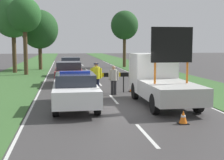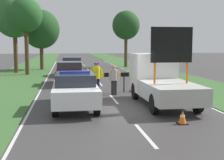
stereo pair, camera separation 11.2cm
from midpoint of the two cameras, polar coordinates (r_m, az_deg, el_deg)
ground_plane at (r=13.81m, az=2.00°, el=-5.19°), size 160.00×160.00×0.00m
lane_markings at (r=23.65m, az=-2.41°, el=-0.23°), size 8.02×57.35×0.01m
grass_verge_left at (r=33.65m, az=-15.19°, el=1.60°), size 4.75×120.00×0.03m
grass_verge_right at (r=34.58m, az=6.51°, el=1.92°), size 4.75×120.00×0.03m
police_car at (r=13.83m, az=-6.58°, el=-1.76°), size 1.89×4.94×1.65m
work_truck at (r=15.08m, az=8.93°, el=0.12°), size 2.09×5.58×3.53m
road_barrier at (r=18.04m, az=-1.30°, el=0.69°), size 2.95×0.08×1.16m
police_officer at (r=17.47m, az=-2.67°, el=0.81°), size 0.64×0.41×1.78m
pedestrian_civilian at (r=17.31m, az=0.55°, el=0.41°), size 0.58×0.37×1.62m
traffic_cone_near_police at (r=18.54m, az=4.02°, el=-1.29°), size 0.41×0.41×0.56m
traffic_cone_centre_front at (r=11.39m, az=13.04°, el=-6.67°), size 0.35×0.35×0.49m
traffic_cone_near_truck at (r=17.84m, az=-9.17°, el=-1.58°), size 0.45×0.45×0.62m
queued_car_wagon_maroon at (r=21.99m, az=-7.65°, el=1.37°), size 1.87×4.12×1.59m
queued_car_sedan_silver at (r=28.13m, az=-7.28°, el=2.52°), size 1.80×4.04×1.65m
roadside_tree_near_left at (r=31.96m, az=-17.32°, el=11.04°), size 3.95×3.95×7.55m
roadside_tree_near_right at (r=29.56m, az=-15.40°, el=11.30°), size 2.96×2.96×6.98m
roadside_tree_mid_left at (r=35.08m, az=-12.76°, el=9.00°), size 4.00×4.00×6.50m
roadside_tree_mid_right at (r=38.01m, az=2.66°, el=9.92°), size 3.29×3.29×6.78m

